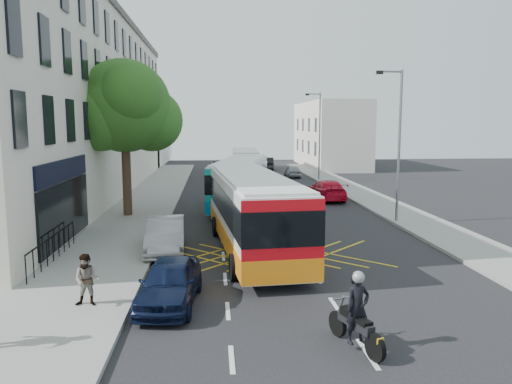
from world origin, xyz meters
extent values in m
plane|color=black|center=(0.00, 0.00, 0.00)|extent=(120.00, 120.00, 0.00)
cube|color=gray|center=(-8.50, 15.00, 0.07)|extent=(5.00, 70.00, 0.15)
cube|color=gray|center=(7.50, 15.00, 0.07)|extent=(3.00, 70.00, 0.15)
cube|color=beige|center=(-14.00, 24.50, 6.50)|extent=(8.00, 45.00, 13.00)
cube|color=#59544C|center=(-14.00, 24.50, 13.25)|extent=(8.30, 45.00, 0.50)
cube|color=black|center=(-9.95, 8.00, 3.40)|extent=(0.12, 7.00, 0.90)
cube|color=black|center=(-9.95, 8.00, 1.60)|extent=(0.12, 7.00, 2.60)
cube|color=silver|center=(-14.00, 55.00, 5.00)|extent=(8.00, 20.00, 10.00)
cube|color=silver|center=(11.00, 48.00, 4.00)|extent=(6.00, 18.00, 8.00)
cylinder|color=#382619|center=(-8.50, 15.00, 2.35)|extent=(0.50, 0.50, 4.40)
sphere|color=#1E5217|center=(-8.50, 15.00, 6.35)|extent=(5.20, 5.20, 5.20)
sphere|color=#1E5217|center=(-7.10, 15.80, 5.55)|extent=(3.60, 3.60, 3.60)
sphere|color=#1E5217|center=(-9.70, 14.40, 5.75)|extent=(3.80, 3.80, 3.80)
sphere|color=#1E5217|center=(-7.90, 13.70, 6.95)|extent=(3.40, 3.40, 3.40)
sphere|color=#1E5217|center=(-9.30, 16.10, 7.35)|extent=(3.20, 3.20, 3.20)
cylinder|color=slate|center=(6.30, 12.00, 4.15)|extent=(0.14, 0.14, 8.00)
cylinder|color=slate|center=(5.70, 12.00, 8.05)|extent=(1.20, 0.10, 0.10)
cube|color=black|center=(5.10, 12.00, 8.00)|extent=(0.35, 0.15, 0.18)
cylinder|color=slate|center=(6.30, 32.00, 4.15)|extent=(0.14, 0.14, 8.00)
cylinder|color=slate|center=(5.70, 32.00, 8.05)|extent=(1.20, 0.10, 0.10)
cube|color=black|center=(5.10, 32.00, 8.00)|extent=(0.35, 0.15, 0.18)
cube|color=silver|center=(-1.92, 6.79, 1.74)|extent=(3.57, 11.60, 2.75)
cube|color=silver|center=(-1.92, 6.79, 3.17)|extent=(3.34, 11.35, 0.12)
cube|color=black|center=(-1.92, 6.79, 2.13)|extent=(3.63, 11.66, 1.14)
cube|color=orange|center=(-1.92, 6.79, 0.78)|extent=(3.62, 11.65, 0.78)
cube|color=red|center=(-1.44, 1.13, 1.76)|extent=(2.63, 0.33, 2.60)
cube|color=#FF0C0C|center=(-2.48, 1.03, 1.04)|extent=(0.25, 0.08, 0.25)
cube|color=#FF0C0C|center=(-0.39, 1.21, 1.04)|extent=(0.25, 0.08, 0.25)
cylinder|color=black|center=(-3.48, 9.78, 0.47)|extent=(0.37, 0.96, 0.93)
cylinder|color=black|center=(-0.90, 10.00, 0.47)|extent=(0.37, 0.96, 0.93)
cylinder|color=black|center=(-2.89, 2.85, 0.47)|extent=(0.37, 0.96, 0.93)
cylinder|color=black|center=(-0.30, 3.07, 0.47)|extent=(0.37, 0.96, 0.93)
cube|color=silver|center=(-1.79, 18.44, 1.66)|extent=(4.48, 11.15, 2.62)
cube|color=silver|center=(-1.79, 18.44, 3.02)|extent=(4.25, 10.90, 0.12)
cube|color=black|center=(-1.79, 18.44, 2.03)|extent=(4.56, 11.22, 1.09)
cube|color=#0D73AC|center=(-1.79, 18.44, 0.74)|extent=(4.54, 11.21, 0.74)
cube|color=#0C9D9C|center=(-2.81, 13.12, 1.68)|extent=(2.49, 0.57, 2.47)
cube|color=#FF0C0C|center=(-3.78, 13.30, 0.99)|extent=(0.26, 0.11, 0.25)
cube|color=#FF0C0C|center=(-1.84, 12.93, 0.99)|extent=(0.26, 0.11, 0.25)
cylinder|color=black|center=(-2.44, 21.58, 0.45)|extent=(0.44, 0.93, 0.89)
cylinder|color=black|center=(-0.01, 21.12, 0.45)|extent=(0.44, 0.93, 0.89)
cylinder|color=black|center=(-3.69, 15.08, 0.45)|extent=(0.44, 0.93, 0.89)
cylinder|color=black|center=(-1.26, 14.61, 0.45)|extent=(0.44, 0.93, 0.89)
cube|color=silver|center=(-0.52, 33.43, 1.56)|extent=(2.72, 10.35, 2.47)
cube|color=silver|center=(-0.52, 33.43, 2.85)|extent=(2.52, 10.13, 0.11)
cube|color=black|center=(-0.52, 33.43, 1.91)|extent=(2.78, 10.41, 1.03)
cube|color=#0C8E98|center=(-0.52, 33.43, 0.70)|extent=(2.77, 10.40, 0.70)
cube|color=white|center=(-0.71, 28.33, 1.59)|extent=(2.38, 0.19, 2.33)
cube|color=#FF0C0C|center=(-1.63, 28.35, 0.93)|extent=(0.25, 0.07, 0.25)
cube|color=#FF0C0C|center=(0.20, 28.28, 0.93)|extent=(0.25, 0.07, 0.25)
cylinder|color=black|center=(-1.59, 36.27, 0.42)|extent=(0.29, 0.85, 0.84)
cylinder|color=black|center=(0.75, 36.18, 0.42)|extent=(0.29, 0.85, 0.84)
cylinder|color=black|center=(-1.82, 30.02, 0.42)|extent=(0.29, 0.85, 0.84)
cylinder|color=black|center=(0.51, 29.93, 0.42)|extent=(0.29, 0.85, 0.84)
cylinder|color=black|center=(0.05, -3.37, 0.32)|extent=(0.33, 0.65, 0.65)
cylinder|color=black|center=(-0.46, -1.93, 0.32)|extent=(0.33, 0.65, 0.65)
cube|color=black|center=(-0.20, -2.65, 0.63)|extent=(0.62, 1.22, 0.22)
cube|color=black|center=(-0.29, -2.41, 0.81)|extent=(0.42, 0.53, 0.20)
cube|color=black|center=(-0.12, -2.89, 0.76)|extent=(0.42, 0.57, 0.10)
cylinder|color=slate|center=(-0.44, -1.98, 0.71)|extent=(0.20, 0.44, 0.85)
cylinder|color=slate|center=(-0.39, -2.12, 1.07)|extent=(0.59, 0.24, 0.04)
cube|color=gold|center=(0.11, -3.53, 0.56)|extent=(0.18, 0.08, 0.13)
imported|color=black|center=(-0.19, -2.70, 1.03)|extent=(0.74, 0.61, 1.75)
sphere|color=#99999E|center=(-0.19, -2.70, 1.78)|extent=(0.30, 0.30, 0.30)
imported|color=black|center=(-4.90, 0.67, 0.68)|extent=(1.99, 4.15, 1.37)
imported|color=#95969B|center=(-5.60, 6.89, 0.73)|extent=(1.80, 4.50, 1.46)
imported|color=red|center=(4.43, 20.56, 0.71)|extent=(2.07, 4.93, 1.42)
imported|color=#46484F|center=(-2.79, 42.98, 0.62)|extent=(2.23, 4.53, 1.24)
imported|color=#9B9CA2|center=(4.42, 35.68, 0.60)|extent=(1.47, 3.53, 1.20)
imported|color=black|center=(2.61, 43.55, 0.74)|extent=(2.00, 4.64, 1.49)
imported|color=gray|center=(-7.23, 0.40, 0.91)|extent=(0.78, 0.63, 1.52)
camera|label=1|loc=(-3.57, -13.82, 5.38)|focal=35.00mm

